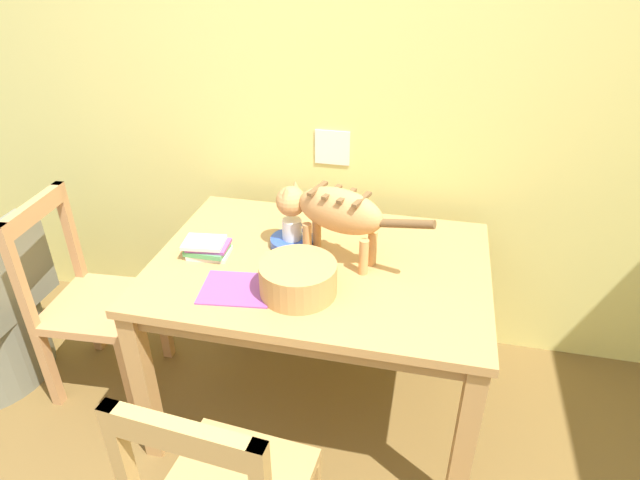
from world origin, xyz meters
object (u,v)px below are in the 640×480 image
(dining_table, at_px, (320,281))
(saucer_bowl, at_px, (292,242))
(wooden_chair_near, at_px, (90,301))
(cat, at_px, (332,211))
(coffee_mug, at_px, (293,229))
(wicker_basket, at_px, (298,278))
(magazine, at_px, (237,289))
(book_stack, at_px, (207,248))

(dining_table, bearing_deg, saucer_bowl, 144.76)
(saucer_bowl, bearing_deg, wooden_chair_near, -169.19)
(dining_table, relative_size, saucer_bowl, 7.29)
(cat, distance_m, coffee_mug, 0.22)
(dining_table, bearing_deg, coffee_mug, 144.00)
(saucer_bowl, xyz_separation_m, wicker_basket, (0.11, -0.31, 0.04))
(coffee_mug, height_order, magazine, coffee_mug)
(saucer_bowl, height_order, book_stack, book_stack)
(dining_table, xyz_separation_m, wooden_chair_near, (-1.03, -0.07, -0.22))
(magazine, xyz_separation_m, book_stack, (-0.20, 0.20, 0.03))
(coffee_mug, distance_m, wicker_basket, 0.33)
(cat, relative_size, wicker_basket, 2.26)
(cat, distance_m, wooden_chair_near, 1.19)
(dining_table, distance_m, wicker_basket, 0.26)
(wicker_basket, bearing_deg, coffee_mug, 108.37)
(cat, height_order, book_stack, cat)
(dining_table, xyz_separation_m, cat, (0.04, 0.04, 0.30))
(saucer_bowl, distance_m, wicker_basket, 0.33)
(wicker_basket, height_order, wooden_chair_near, wooden_chair_near)
(magazine, height_order, wooden_chair_near, wooden_chair_near)
(coffee_mug, bearing_deg, book_stack, -155.17)
(cat, height_order, magazine, cat)
(wooden_chair_near, bearing_deg, cat, 92.28)
(saucer_bowl, xyz_separation_m, coffee_mug, (0.00, 0.00, 0.06))
(magazine, bearing_deg, cat, 37.65)
(cat, height_order, coffee_mug, cat)
(magazine, relative_size, wicker_basket, 0.93)
(saucer_bowl, xyz_separation_m, wooden_chair_near, (-0.89, -0.17, -0.32))
(coffee_mug, xyz_separation_m, wicker_basket, (0.10, -0.31, -0.02))
(magazine, bearing_deg, saucer_bowl, 64.66)
(coffee_mug, distance_m, book_stack, 0.35)
(dining_table, bearing_deg, book_stack, -174.02)
(magazine, distance_m, wicker_basket, 0.23)
(dining_table, height_order, book_stack, book_stack)
(cat, height_order, wicker_basket, cat)
(dining_table, distance_m, saucer_bowl, 0.20)
(wicker_basket, bearing_deg, wooden_chair_near, 172.04)
(saucer_bowl, relative_size, book_stack, 0.97)
(cat, relative_size, magazine, 2.42)
(cat, bearing_deg, magazine, 152.17)
(saucer_bowl, distance_m, book_stack, 0.34)
(wicker_basket, bearing_deg, magazine, -171.80)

